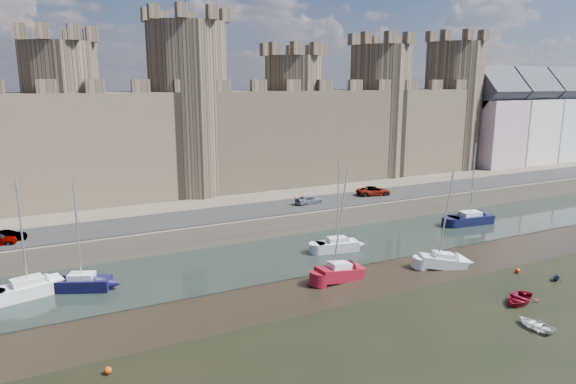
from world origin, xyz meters
The scene contains 19 objects.
water_channel centered at (0.00, 24.00, 0.04)m, with size 160.00×12.00×0.08m, color black.
quay centered at (0.00, 60.00, 1.25)m, with size 160.00×60.00×2.50m, color #4C443A.
road centered at (0.00, 34.00, 2.55)m, with size 160.00×7.00×0.10m, color black.
castle centered at (-0.64, 48.00, 11.67)m, with size 108.50×11.00×29.00m.
townhouses centered at (71.50, 46.00, 10.59)m, with size 35.50×9.05×18.13m.
car_1 centered at (-20.82, 33.73, 3.04)m, with size 1.13×3.25×1.07m, color gray.
car_2 centered at (13.06, 34.04, 3.06)m, with size 1.56×3.84×1.11m, color gray.
car_3 centered at (23.39, 34.33, 3.15)m, with size 2.15×4.67×1.30m, color gray.
sailboat_0 centered at (-19.35, 24.47, 0.80)m, with size 5.80×3.36×10.20m.
sailboat_1 centered at (-15.14, 23.87, 0.77)m, with size 5.11×3.63×9.55m.
sailboat_2 centered at (10.24, 22.73, 0.79)m, with size 4.76×2.58×9.73m.
sailboat_3 centered at (31.05, 24.20, 0.79)m, with size 6.09×2.92×10.30m.
sailboat_4 centered at (6.18, 15.84, 0.78)m, with size 4.73×2.16×10.74m.
sailboat_5 centered at (16.99, 14.06, 0.70)m, with size 4.75×3.30×9.57m.
dinghy_2 centered at (14.08, 1.30, 0.29)m, with size 1.99×0.58×2.79m, color silver.
dinghy_4 centered at (16.77, 4.98, 0.37)m, with size 2.52×0.73×3.53m, color maroon.
dinghy_7 centered at (23.84, 6.74, 0.32)m, with size 1.06×0.65×1.23m, color black.
buoy_1 centered at (-15.04, 9.21, 0.24)m, with size 0.48×0.48×0.48m, color #D84109.
buoy_3 centered at (22.29, 9.70, 0.24)m, with size 0.47×0.47×0.47m, color red.
Camera 1 is at (-17.99, -21.63, 17.91)m, focal length 32.00 mm.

